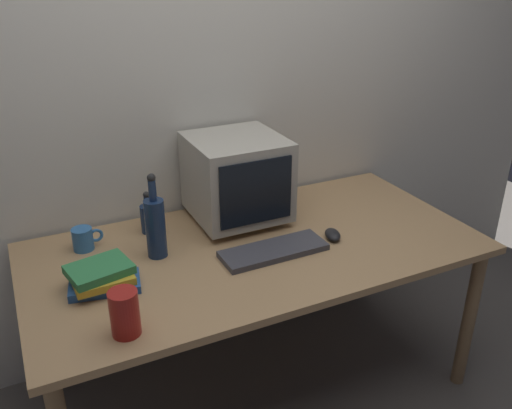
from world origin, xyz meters
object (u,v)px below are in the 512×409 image
Objects in this scene: bottle_short at (148,217)px; metal_canister at (125,313)px; keyboard at (274,250)px; book_stack at (102,277)px; crt_monitor at (237,178)px; mug at (84,239)px; bottle_tall at (155,226)px; computer_mouse at (333,235)px.

metal_canister is (-0.25, -0.62, 0.01)m from bottle_short.
keyboard is 1.61× the size of book_stack.
mug is at bearing 178.64° from crt_monitor.
bottle_tall is 0.31m from mug.
bottle_tall reaches higher than computer_mouse.
crt_monitor reaches higher than keyboard.
computer_mouse is 0.55× the size of bottle_short.
crt_monitor is 0.86m from metal_canister.
metal_canister is (-0.63, -0.24, 0.06)m from keyboard.
keyboard is 2.80× the size of metal_canister.
bottle_short reaches higher than keyboard.
crt_monitor is 3.23× the size of mug.
book_stack is 0.29m from metal_canister.
bottle_short is at bearing 6.94° from mug.
keyboard is at bearing -89.23° from crt_monitor.
crt_monitor is 0.92× the size of keyboard.
bottle_tall is at bearing -176.70° from computer_mouse.
book_stack is 0.31m from mug.
mug is at bearing 92.35° from metal_canister.
book_stack is at bearing -88.15° from mug.
crt_monitor is at bearing 24.47° from book_stack.
bottle_tall is 1.30× the size of book_stack.
mug reaches higher than book_stack.
metal_canister is at bearing -160.11° from keyboard.
crt_monitor is 0.72m from book_stack.
mug is at bearing 150.99° from keyboard.
computer_mouse is 0.99m from mug.
crt_monitor is 1.48× the size of book_stack.
bottle_short is (0.02, 0.21, -0.06)m from bottle_tall.
metal_canister reaches higher than book_stack.
bottle_tall is (-0.68, 0.18, 0.11)m from computer_mouse.
crt_monitor is at bearing 42.53° from metal_canister.
metal_canister is (0.02, -0.59, 0.03)m from mug.
computer_mouse is at bearing -30.37° from bottle_short.
computer_mouse is 0.71m from bottle_tall.
mug is at bearing 91.85° from book_stack.
metal_canister is at bearing -117.91° from bottle_tall.
bottle_short is 0.27m from mug.
crt_monitor reaches higher than bottle_tall.
metal_canister is (-0.22, -0.42, -0.05)m from bottle_tall.
crt_monitor is 0.38m from keyboard.
metal_canister is (-0.90, -0.24, 0.06)m from computer_mouse.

